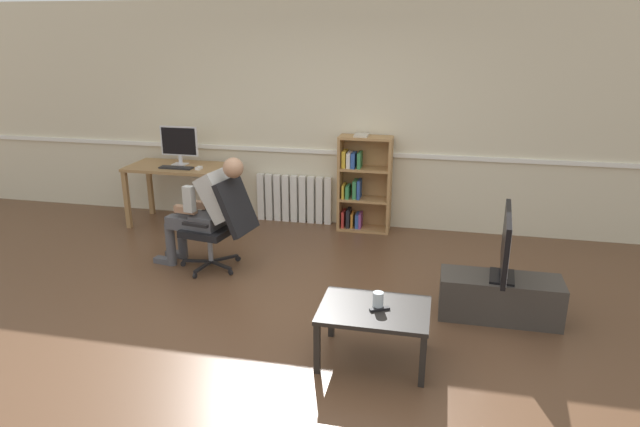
{
  "coord_description": "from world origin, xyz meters",
  "views": [
    {
      "loc": [
        1.23,
        -4.06,
        2.36
      ],
      "look_at": [
        0.15,
        0.85,
        0.7
      ],
      "focal_mm": 31.39,
      "sensor_mm": 36.0,
      "label": 1
    }
  ],
  "objects_px": {
    "computer_desk": "(180,174)",
    "spare_remote": "(380,309)",
    "office_chair": "(221,221)",
    "tv_screen": "(506,244)",
    "radiator": "(294,199)",
    "person_seated": "(206,208)",
    "coffee_table": "(374,315)",
    "imac_monitor": "(179,143)",
    "computer_mouse": "(199,168)",
    "drinking_glass": "(378,300)",
    "bookshelf": "(362,185)",
    "tv_stand": "(500,297)",
    "keyboard": "(176,168)"
  },
  "relations": [
    {
      "from": "imac_monitor",
      "to": "tv_screen",
      "type": "bearing_deg",
      "value": -25.19
    },
    {
      "from": "imac_monitor",
      "to": "radiator",
      "type": "relative_size",
      "value": 0.5
    },
    {
      "from": "office_chair",
      "to": "radiator",
      "type": "bearing_deg",
      "value": 178.66
    },
    {
      "from": "tv_screen",
      "to": "drinking_glass",
      "type": "xyz_separation_m",
      "value": [
        -0.95,
        -0.86,
        -0.19
      ]
    },
    {
      "from": "person_seated",
      "to": "spare_remote",
      "type": "relative_size",
      "value": 7.95
    },
    {
      "from": "computer_mouse",
      "to": "drinking_glass",
      "type": "distance_m",
      "value": 3.47
    },
    {
      "from": "person_seated",
      "to": "coffee_table",
      "type": "bearing_deg",
      "value": 64.2
    },
    {
      "from": "drinking_glass",
      "to": "radiator",
      "type": "bearing_deg",
      "value": 115.76
    },
    {
      "from": "office_chair",
      "to": "computer_desk",
      "type": "bearing_deg",
      "value": -130.52
    },
    {
      "from": "imac_monitor",
      "to": "bookshelf",
      "type": "relative_size",
      "value": 0.41
    },
    {
      "from": "coffee_table",
      "to": "office_chair",
      "type": "bearing_deg",
      "value": 142.55
    },
    {
      "from": "tv_stand",
      "to": "imac_monitor",
      "type": "bearing_deg",
      "value": 154.8
    },
    {
      "from": "person_seated",
      "to": "imac_monitor",
      "type": "bearing_deg",
      "value": -135.62
    },
    {
      "from": "computer_desk",
      "to": "drinking_glass",
      "type": "height_order",
      "value": "computer_desk"
    },
    {
      "from": "computer_mouse",
      "to": "office_chair",
      "type": "bearing_deg",
      "value": -57.15
    },
    {
      "from": "computer_mouse",
      "to": "tv_stand",
      "type": "relative_size",
      "value": 0.1
    },
    {
      "from": "radiator",
      "to": "spare_remote",
      "type": "distance_m",
      "value": 3.3
    },
    {
      "from": "tv_screen",
      "to": "drinking_glass",
      "type": "relative_size",
      "value": 6.69
    },
    {
      "from": "office_chair",
      "to": "coffee_table",
      "type": "relative_size",
      "value": 1.21
    },
    {
      "from": "computer_desk",
      "to": "person_seated",
      "type": "height_order",
      "value": "person_seated"
    },
    {
      "from": "computer_desk",
      "to": "spare_remote",
      "type": "distance_m",
      "value": 3.8
    },
    {
      "from": "drinking_glass",
      "to": "computer_desk",
      "type": "bearing_deg",
      "value": 137.42
    },
    {
      "from": "computer_mouse",
      "to": "keyboard",
      "type": "bearing_deg",
      "value": -176.03
    },
    {
      "from": "keyboard",
      "to": "coffee_table",
      "type": "distance_m",
      "value": 3.66
    },
    {
      "from": "bookshelf",
      "to": "tv_screen",
      "type": "bearing_deg",
      "value": -52.98
    },
    {
      "from": "keyboard",
      "to": "tv_screen",
      "type": "height_order",
      "value": "tv_screen"
    },
    {
      "from": "radiator",
      "to": "office_chair",
      "type": "xyz_separation_m",
      "value": [
        -0.32,
        -1.63,
        0.22
      ]
    },
    {
      "from": "person_seated",
      "to": "tv_stand",
      "type": "xyz_separation_m",
      "value": [
        2.85,
        -0.47,
        -0.46
      ]
    },
    {
      "from": "computer_desk",
      "to": "imac_monitor",
      "type": "xyz_separation_m",
      "value": [
        -0.02,
        0.08,
        0.38
      ]
    },
    {
      "from": "office_chair",
      "to": "drinking_glass",
      "type": "relative_size",
      "value": 7.77
    },
    {
      "from": "bookshelf",
      "to": "drinking_glass",
      "type": "relative_size",
      "value": 9.46
    },
    {
      "from": "computer_desk",
      "to": "person_seated",
      "type": "bearing_deg",
      "value": -54.4
    },
    {
      "from": "office_chair",
      "to": "drinking_glass",
      "type": "distance_m",
      "value": 2.17
    },
    {
      "from": "computer_desk",
      "to": "radiator",
      "type": "xyz_separation_m",
      "value": [
        1.35,
        0.39,
        -0.35
      ]
    },
    {
      "from": "office_chair",
      "to": "tv_screen",
      "type": "distance_m",
      "value": 2.72
    },
    {
      "from": "imac_monitor",
      "to": "computer_mouse",
      "type": "height_order",
      "value": "imac_monitor"
    },
    {
      "from": "coffee_table",
      "to": "tv_screen",
      "type": "bearing_deg",
      "value": 41.91
    },
    {
      "from": "bookshelf",
      "to": "radiator",
      "type": "bearing_deg",
      "value": 173.63
    },
    {
      "from": "computer_mouse",
      "to": "spare_remote",
      "type": "height_order",
      "value": "computer_mouse"
    },
    {
      "from": "computer_mouse",
      "to": "radiator",
      "type": "relative_size",
      "value": 0.1
    },
    {
      "from": "radiator",
      "to": "person_seated",
      "type": "xyz_separation_m",
      "value": [
        -0.48,
        -1.61,
        0.34
      ]
    },
    {
      "from": "radiator",
      "to": "office_chair",
      "type": "bearing_deg",
      "value": -101.06
    },
    {
      "from": "office_chair",
      "to": "coffee_table",
      "type": "xyz_separation_m",
      "value": [
        1.71,
        -1.31,
        -0.15
      ]
    },
    {
      "from": "computer_desk",
      "to": "bookshelf",
      "type": "height_order",
      "value": "bookshelf"
    },
    {
      "from": "tv_stand",
      "to": "computer_mouse",
      "type": "bearing_deg",
      "value": 155.37
    },
    {
      "from": "computer_desk",
      "to": "radiator",
      "type": "height_order",
      "value": "computer_desk"
    },
    {
      "from": "imac_monitor",
      "to": "coffee_table",
      "type": "height_order",
      "value": "imac_monitor"
    },
    {
      "from": "computer_mouse",
      "to": "radiator",
      "type": "height_order",
      "value": "computer_mouse"
    },
    {
      "from": "coffee_table",
      "to": "computer_mouse",
      "type": "bearing_deg",
      "value": 135.03
    },
    {
      "from": "bookshelf",
      "to": "spare_remote",
      "type": "distance_m",
      "value": 2.93
    }
  ]
}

